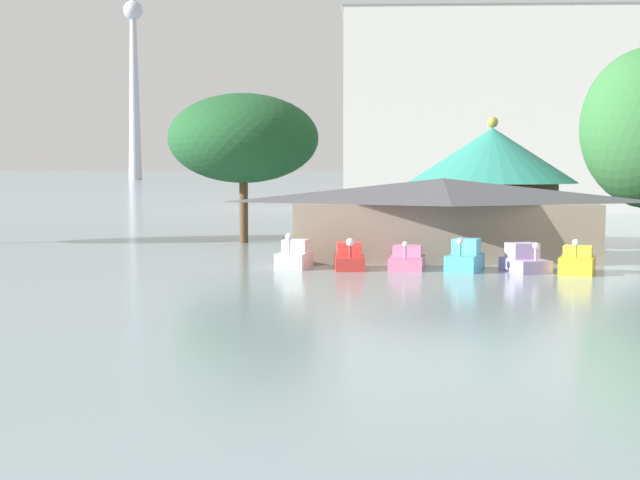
{
  "coord_description": "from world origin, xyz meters",
  "views": [
    {
      "loc": [
        7.4,
        -7.66,
        4.98
      ],
      "look_at": [
        5.83,
        28.46,
        2.2
      ],
      "focal_mm": 53.79,
      "sensor_mm": 36.0,
      "label": 1
    }
  ],
  "objects_px": {
    "pedal_boat_yellow": "(577,262)",
    "pedal_boat_lavender": "(524,260)",
    "green_roof_pavilion": "(492,179)",
    "background_building_block": "(483,109)",
    "shoreline_tree_mid": "(243,138)",
    "pedal_boat_white": "(294,256)",
    "pedal_boat_red": "(349,258)",
    "pedal_boat_cyan": "(465,258)",
    "boathouse": "(442,217)",
    "pedal_boat_pink": "(407,260)",
    "distant_broadcast_tower": "(133,24)"
  },
  "relations": [
    {
      "from": "background_building_block",
      "to": "green_roof_pavilion",
      "type": "bearing_deg",
      "value": -96.46
    },
    {
      "from": "pedal_boat_white",
      "to": "background_building_block",
      "type": "bearing_deg",
      "value": 175.58
    },
    {
      "from": "pedal_boat_red",
      "to": "green_roof_pavilion",
      "type": "xyz_separation_m",
      "value": [
        8.85,
        14.87,
        3.68
      ]
    },
    {
      "from": "pedal_boat_yellow",
      "to": "background_building_block",
      "type": "xyz_separation_m",
      "value": [
        3.82,
        65.87,
        11.02
      ]
    },
    {
      "from": "pedal_boat_pink",
      "to": "pedal_boat_cyan",
      "type": "distance_m",
      "value": 2.84
    },
    {
      "from": "pedal_boat_cyan",
      "to": "background_building_block",
      "type": "relative_size",
      "value": 0.09
    },
    {
      "from": "pedal_boat_lavender",
      "to": "green_roof_pavilion",
      "type": "relative_size",
      "value": 0.27
    },
    {
      "from": "green_roof_pavilion",
      "to": "shoreline_tree_mid",
      "type": "distance_m",
      "value": 16.18
    },
    {
      "from": "green_roof_pavilion",
      "to": "shoreline_tree_mid",
      "type": "relative_size",
      "value": 1.1
    },
    {
      "from": "pedal_boat_pink",
      "to": "background_building_block",
      "type": "xyz_separation_m",
      "value": [
        11.65,
        64.12,
        11.1
      ]
    },
    {
      "from": "pedal_boat_white",
      "to": "pedal_boat_pink",
      "type": "bearing_deg",
      "value": 98.63
    },
    {
      "from": "distant_broadcast_tower",
      "to": "pedal_boat_white",
      "type": "bearing_deg",
      "value": -75.21
    },
    {
      "from": "pedal_boat_white",
      "to": "pedal_boat_pink",
      "type": "xyz_separation_m",
      "value": [
        5.52,
        -0.19,
        -0.11
      ]
    },
    {
      "from": "pedal_boat_red",
      "to": "pedal_boat_cyan",
      "type": "xyz_separation_m",
      "value": [
        5.55,
        -0.54,
        0.09
      ]
    },
    {
      "from": "pedal_boat_yellow",
      "to": "pedal_boat_lavender",
      "type": "bearing_deg",
      "value": -91.08
    },
    {
      "from": "boathouse",
      "to": "pedal_boat_lavender",
      "type": "bearing_deg",
      "value": -61.18
    },
    {
      "from": "pedal_boat_red",
      "to": "pedal_boat_cyan",
      "type": "height_order",
      "value": "pedal_boat_cyan"
    },
    {
      "from": "pedal_boat_yellow",
      "to": "green_roof_pavilion",
      "type": "bearing_deg",
      "value": -156.38
    },
    {
      "from": "pedal_boat_pink",
      "to": "boathouse",
      "type": "xyz_separation_m",
      "value": [
        2.14,
        5.17,
        1.83
      ]
    },
    {
      "from": "green_roof_pavilion",
      "to": "background_building_block",
      "type": "height_order",
      "value": "background_building_block"
    },
    {
      "from": "pedal_boat_red",
      "to": "pedal_boat_pink",
      "type": "bearing_deg",
      "value": 91.14
    },
    {
      "from": "pedal_boat_pink",
      "to": "pedal_boat_yellow",
      "type": "distance_m",
      "value": 8.02
    },
    {
      "from": "pedal_boat_red",
      "to": "green_roof_pavilion",
      "type": "height_order",
      "value": "green_roof_pavilion"
    },
    {
      "from": "shoreline_tree_mid",
      "to": "distant_broadcast_tower",
      "type": "relative_size",
      "value": 0.07
    },
    {
      "from": "pedal_boat_red",
      "to": "boathouse",
      "type": "distance_m",
      "value": 7.51
    },
    {
      "from": "distant_broadcast_tower",
      "to": "pedal_boat_yellow",
      "type": "bearing_deg",
      "value": -72.96
    },
    {
      "from": "pedal_boat_pink",
      "to": "pedal_boat_yellow",
      "type": "height_order",
      "value": "pedal_boat_yellow"
    },
    {
      "from": "pedal_boat_red",
      "to": "background_building_block",
      "type": "relative_size",
      "value": 0.09
    },
    {
      "from": "pedal_boat_cyan",
      "to": "boathouse",
      "type": "relative_size",
      "value": 0.17
    },
    {
      "from": "pedal_boat_cyan",
      "to": "green_roof_pavilion",
      "type": "height_order",
      "value": "green_roof_pavilion"
    },
    {
      "from": "pedal_boat_white",
      "to": "shoreline_tree_mid",
      "type": "xyz_separation_m",
      "value": [
        -4.39,
        15.36,
        6.23
      ]
    },
    {
      "from": "pedal_boat_red",
      "to": "background_building_block",
      "type": "distance_m",
      "value": 66.85
    },
    {
      "from": "pedal_boat_white",
      "to": "pedal_boat_cyan",
      "type": "relative_size",
      "value": 0.86
    },
    {
      "from": "pedal_boat_red",
      "to": "boathouse",
      "type": "xyz_separation_m",
      "value": [
        4.95,
        5.37,
        1.76
      ]
    },
    {
      "from": "pedal_boat_red",
      "to": "pedal_boat_lavender",
      "type": "distance_m",
      "value": 8.37
    },
    {
      "from": "pedal_boat_cyan",
      "to": "green_roof_pavilion",
      "type": "distance_m",
      "value": 16.16
    },
    {
      "from": "pedal_boat_cyan",
      "to": "shoreline_tree_mid",
      "type": "distance_m",
      "value": 21.53
    },
    {
      "from": "pedal_boat_lavender",
      "to": "distant_broadcast_tower",
      "type": "xyz_separation_m",
      "value": [
        -90.44,
        301.81,
        55.69
      ]
    },
    {
      "from": "pedal_boat_cyan",
      "to": "green_roof_pavilion",
      "type": "relative_size",
      "value": 0.27
    },
    {
      "from": "pedal_boat_red",
      "to": "boathouse",
      "type": "height_order",
      "value": "boathouse"
    },
    {
      "from": "pedal_boat_white",
      "to": "pedal_boat_red",
      "type": "xyz_separation_m",
      "value": [
        2.71,
        -0.39,
        -0.04
      ]
    },
    {
      "from": "pedal_boat_red",
      "to": "shoreline_tree_mid",
      "type": "height_order",
      "value": "shoreline_tree_mid"
    },
    {
      "from": "pedal_boat_lavender",
      "to": "background_building_block",
      "type": "bearing_deg",
      "value": 156.9
    },
    {
      "from": "pedal_boat_white",
      "to": "pedal_boat_yellow",
      "type": "distance_m",
      "value": 13.49
    },
    {
      "from": "pedal_boat_white",
      "to": "distant_broadcast_tower",
      "type": "bearing_deg",
      "value": -154.6
    },
    {
      "from": "boathouse",
      "to": "distant_broadcast_tower",
      "type": "height_order",
      "value": "distant_broadcast_tower"
    },
    {
      "from": "pedal_boat_red",
      "to": "distant_broadcast_tower",
      "type": "height_order",
      "value": "distant_broadcast_tower"
    },
    {
      "from": "shoreline_tree_mid",
      "to": "pedal_boat_white",
      "type": "bearing_deg",
      "value": -74.06
    },
    {
      "from": "pedal_boat_lavender",
      "to": "green_roof_pavilion",
      "type": "height_order",
      "value": "green_roof_pavilion"
    },
    {
      "from": "distant_broadcast_tower",
      "to": "pedal_boat_pink",
      "type": "bearing_deg",
      "value": -74.24
    }
  ]
}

